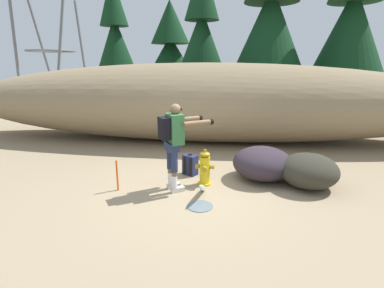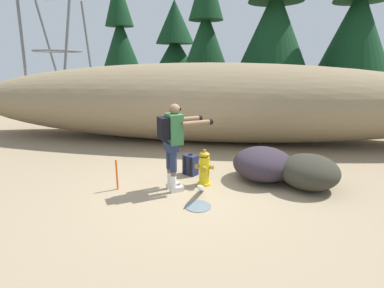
{
  "view_description": "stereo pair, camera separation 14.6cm",
  "coord_description": "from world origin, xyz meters",
  "px_view_note": "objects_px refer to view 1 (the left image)",
  "views": [
    {
      "loc": [
        0.69,
        -5.23,
        2.36
      ],
      "look_at": [
        -0.02,
        0.67,
        0.75
      ],
      "focal_mm": 27.96,
      "sensor_mm": 36.0,
      "label": 1
    },
    {
      "loc": [
        0.83,
        -5.21,
        2.36
      ],
      "look_at": [
        -0.02,
        0.67,
        0.75
      ],
      "focal_mm": 27.96,
      "sensor_mm": 36.0,
      "label": 2
    }
  ],
  "objects_px": {
    "utility_worker": "(175,137)",
    "boulder_large": "(309,171)",
    "fire_hydrant": "(205,169)",
    "boulder_mid": "(262,163)",
    "spare_backpack": "(190,165)",
    "survey_stake": "(117,175)"
  },
  "relations": [
    {
      "from": "utility_worker",
      "to": "boulder_mid",
      "type": "xyz_separation_m",
      "value": [
        1.71,
        0.79,
        -0.71
      ]
    },
    {
      "from": "utility_worker",
      "to": "boulder_mid",
      "type": "distance_m",
      "value": 2.01
    },
    {
      "from": "boulder_mid",
      "to": "survey_stake",
      "type": "height_order",
      "value": "boulder_mid"
    },
    {
      "from": "spare_backpack",
      "to": "boulder_large",
      "type": "bearing_deg",
      "value": -67.2
    },
    {
      "from": "spare_backpack",
      "to": "survey_stake",
      "type": "relative_size",
      "value": 0.78
    },
    {
      "from": "fire_hydrant",
      "to": "boulder_mid",
      "type": "relative_size",
      "value": 0.59
    },
    {
      "from": "boulder_large",
      "to": "utility_worker",
      "type": "bearing_deg",
      "value": -169.49
    },
    {
      "from": "fire_hydrant",
      "to": "boulder_large",
      "type": "relative_size",
      "value": 0.63
    },
    {
      "from": "boulder_large",
      "to": "spare_backpack",
      "type": "bearing_deg",
      "value": 170.79
    },
    {
      "from": "spare_backpack",
      "to": "survey_stake",
      "type": "xyz_separation_m",
      "value": [
        -1.28,
        -1.01,
        0.08
      ]
    },
    {
      "from": "utility_worker",
      "to": "boulder_large",
      "type": "xyz_separation_m",
      "value": [
        2.57,
        0.48,
        -0.72
      ]
    },
    {
      "from": "utility_worker",
      "to": "spare_backpack",
      "type": "distance_m",
      "value": 1.21
    },
    {
      "from": "fire_hydrant",
      "to": "utility_worker",
      "type": "distance_m",
      "value": 0.96
    },
    {
      "from": "boulder_mid",
      "to": "survey_stake",
      "type": "xyz_separation_m",
      "value": [
        -2.81,
        -0.94,
        -0.04
      ]
    },
    {
      "from": "fire_hydrant",
      "to": "utility_worker",
      "type": "height_order",
      "value": "utility_worker"
    },
    {
      "from": "boulder_large",
      "to": "survey_stake",
      "type": "xyz_separation_m",
      "value": [
        -3.66,
        -0.62,
        -0.03
      ]
    },
    {
      "from": "fire_hydrant",
      "to": "boulder_mid",
      "type": "xyz_separation_m",
      "value": [
        1.18,
        0.45,
        0.01
      ]
    },
    {
      "from": "utility_worker",
      "to": "boulder_large",
      "type": "height_order",
      "value": "utility_worker"
    },
    {
      "from": "fire_hydrant",
      "to": "boulder_mid",
      "type": "height_order",
      "value": "fire_hydrant"
    },
    {
      "from": "utility_worker",
      "to": "survey_stake",
      "type": "height_order",
      "value": "utility_worker"
    },
    {
      "from": "fire_hydrant",
      "to": "survey_stake",
      "type": "xyz_separation_m",
      "value": [
        -1.63,
        -0.49,
        -0.03
      ]
    },
    {
      "from": "utility_worker",
      "to": "spare_backpack",
      "type": "bearing_deg",
      "value": 45.26
    }
  ]
}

